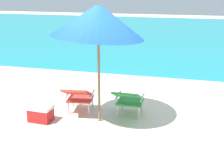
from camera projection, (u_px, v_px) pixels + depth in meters
The scene contains 6 objects.
ground_plane at pixel (138, 68), 10.08m from camera, with size 40.00×40.00×0.00m, color beige.
ocean_band at pixel (162, 33), 17.59m from camera, with size 40.00×18.00×0.01m, color teal.
lounge_chair_left at pixel (79, 96), 6.36m from camera, with size 0.66×0.94×0.68m.
lounge_chair_right at pixel (129, 99), 6.19m from camera, with size 0.55×0.88×0.68m.
beach_umbrella_center at pixel (98, 20), 5.56m from camera, with size 2.43×2.42×2.38m.
cooler_box at pixel (41, 113), 6.08m from camera, with size 0.49×0.35×0.32m.
Camera 1 is at (1.62, -5.64, 2.61)m, focal length 48.71 mm.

